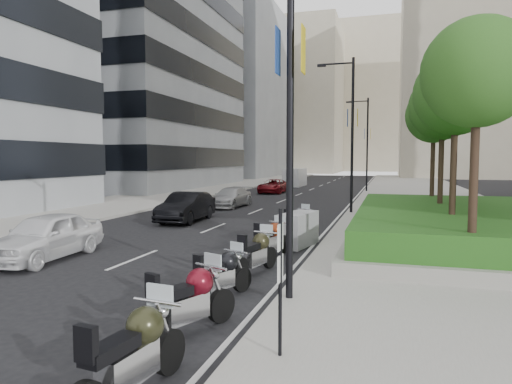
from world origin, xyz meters
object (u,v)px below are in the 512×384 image
at_px(parking_sign, 280,274).
at_px(car_d, 274,186).
at_px(motorcycle_5, 298,230).
at_px(car_b, 186,207).
at_px(motorcycle_4, 271,239).
at_px(motorcycle_0, 133,353).
at_px(motorcycle_1, 190,300).
at_px(motorcycle_2, 221,275).
at_px(motorcycle_6, 298,222).
at_px(motorcycle_3, 257,253).
at_px(car_c, 230,197).
at_px(lamp_post_1, 350,127).
at_px(delivery_van, 295,178).
at_px(lamp_post_0, 283,76).
at_px(car_a, 46,236).
at_px(lamp_post_2, 366,140).

distance_m(parking_sign, car_d, 35.97).
distance_m(motorcycle_5, car_b, 8.48).
distance_m(motorcycle_4, motorcycle_5, 2.19).
xyz_separation_m(motorcycle_0, motorcycle_1, (-0.25, 2.33, -0.01)).
xyz_separation_m(motorcycle_0, car_d, (-7.24, 36.46, -0.00)).
bearing_deg(motorcycle_2, motorcycle_1, -152.11).
xyz_separation_m(motorcycle_1, motorcycle_6, (-0.17, 11.18, -0.05)).
xyz_separation_m(motorcycle_5, car_b, (-6.87, 4.97, 0.13)).
xyz_separation_m(motorcycle_3, car_c, (-6.69, 16.59, 0.04)).
height_order(lamp_post_1, motorcycle_0, lamp_post_1).
distance_m(motorcycle_6, delivery_van, 34.64).
relative_size(lamp_post_0, car_a, 2.02).
distance_m(motorcycle_1, car_b, 15.43).
bearing_deg(motorcycle_0, car_c, 23.55).
bearing_deg(lamp_post_1, motorcycle_2, -94.82).
relative_size(lamp_post_2, motorcycle_4, 4.06).
bearing_deg(motorcycle_3, motorcycle_5, 8.68).
bearing_deg(car_a, lamp_post_1, 57.65).
distance_m(lamp_post_2, motorcycle_6, 26.51).
height_order(lamp_post_2, delivery_van, lamp_post_2).
distance_m(parking_sign, motorcycle_6, 12.11).
bearing_deg(parking_sign, car_c, 111.49).
bearing_deg(parking_sign, lamp_post_1, 91.88).
xyz_separation_m(motorcycle_0, delivery_van, (-7.49, 47.42, 0.32)).
relative_size(motorcycle_5, car_c, 0.49).
relative_size(parking_sign, motorcycle_2, 1.23).
bearing_deg(lamp_post_0, motorcycle_6, 98.94).
height_order(parking_sign, motorcycle_2, parking_sign).
distance_m(lamp_post_1, car_b, 10.40).
xyz_separation_m(car_d, delivery_van, (-0.25, 10.97, 0.32)).
relative_size(car_d, delivery_van, 0.94).
bearing_deg(parking_sign, car_d, 104.30).
relative_size(lamp_post_0, motorcycle_6, 4.27).
distance_m(lamp_post_0, motorcycle_1, 5.12).
bearing_deg(motorcycle_4, motorcycle_1, -160.79).
bearing_deg(motorcycle_6, motorcycle_4, -157.02).
bearing_deg(motorcycle_3, car_c, 35.23).
relative_size(lamp_post_1, motorcycle_2, 4.43).
relative_size(motorcycle_6, car_d, 0.45).
bearing_deg(lamp_post_1, motorcycle_6, -99.82).
relative_size(motorcycle_5, car_b, 0.48).
bearing_deg(car_d, motorcycle_1, -74.69).
bearing_deg(motorcycle_4, motorcycle_6, 16.72).
xyz_separation_m(motorcycle_5, car_a, (-7.44, -4.46, 0.13)).
height_order(motorcycle_1, motorcycle_2, motorcycle_1).
bearing_deg(motorcycle_6, motorcycle_0, -154.58).
bearing_deg(motorcycle_3, motorcycle_2, -170.04).
height_order(motorcycle_5, car_a, car_a).
bearing_deg(lamp_post_0, motorcycle_2, -177.10).
bearing_deg(lamp_post_2, parking_sign, -89.01).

